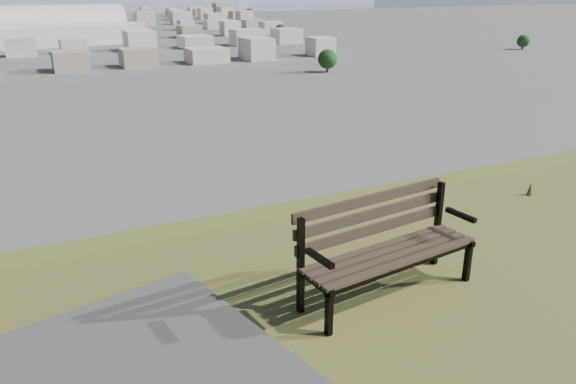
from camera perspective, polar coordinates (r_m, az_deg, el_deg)
park_bench at (r=4.92m, az=9.72°, el=-4.98°), size 1.70×0.72×0.86m
arena at (r=293.05m, az=-22.00°, el=14.80°), size 58.39×29.22×23.78m
city_blocks at (r=396.71m, az=-26.51°, el=14.99°), size 395.00×361.00×7.00m
bay_water at (r=901.95m, az=-27.08°, el=16.66°), size 2400.00×700.00×0.12m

